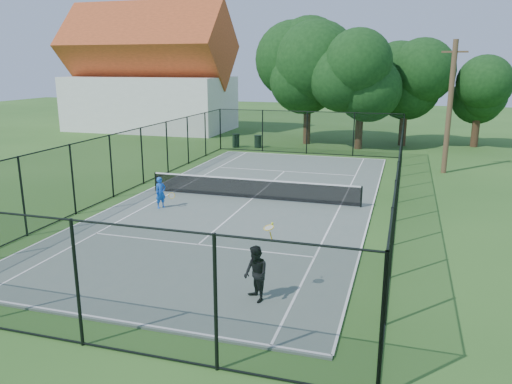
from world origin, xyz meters
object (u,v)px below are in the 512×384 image
(trash_bin_right, at_px, (258,141))
(player_black, at_px, (256,274))
(trash_bin_left, at_px, (236,141))
(utility_pole, at_px, (450,107))
(player_blue, at_px, (161,193))
(tennis_net, at_px, (252,188))

(trash_bin_right, distance_m, player_black, 25.47)
(trash_bin_left, height_order, trash_bin_right, trash_bin_left)
(utility_pole, xyz_separation_m, player_blue, (-12.31, -11.60, -3.07))
(player_blue, relative_size, player_black, 0.68)
(utility_pole, relative_size, player_blue, 5.47)
(trash_bin_right, height_order, player_black, player_black)
(trash_bin_left, distance_m, player_blue, 16.99)
(trash_bin_left, bearing_deg, utility_pole, -19.61)
(trash_bin_left, distance_m, trash_bin_right, 1.69)
(trash_bin_left, bearing_deg, tennis_net, -68.12)
(trash_bin_right, xyz_separation_m, player_blue, (0.69, -17.17, 0.27))
(player_black, bearing_deg, tennis_net, 107.70)
(player_black, bearing_deg, player_blue, 131.92)
(utility_pole, bearing_deg, trash_bin_left, 160.39)
(tennis_net, bearing_deg, trash_bin_left, 111.88)
(tennis_net, relative_size, trash_bin_right, 10.77)
(player_blue, distance_m, player_black, 9.76)
(trash_bin_right, height_order, utility_pole, utility_pole)
(tennis_net, bearing_deg, player_blue, -142.31)
(trash_bin_right, distance_m, utility_pole, 14.53)
(tennis_net, xyz_separation_m, player_black, (3.15, -9.86, 0.24))
(utility_pole, bearing_deg, player_blue, -136.69)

